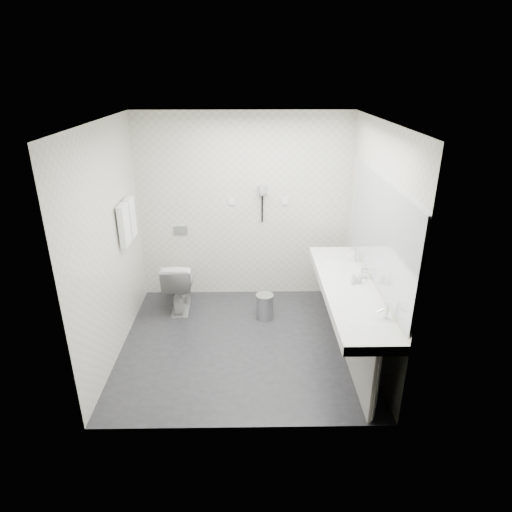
{
  "coord_description": "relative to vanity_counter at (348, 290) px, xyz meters",
  "views": [
    {
      "loc": [
        0.08,
        -4.31,
        2.95
      ],
      "look_at": [
        0.15,
        0.15,
        1.05
      ],
      "focal_mm": 30.74,
      "sensor_mm": 36.0,
      "label": 1
    }
  ],
  "objects": [
    {
      "name": "bin_lid",
      "position": [
        -0.86,
        0.79,
        -0.48
      ],
      "size": [
        0.22,
        0.22,
        0.02
      ],
      "primitive_type": "cylinder",
      "color": "#B2B5BA",
      "rests_on": "pedal_bin"
    },
    {
      "name": "towel_rail",
      "position": [
        -2.47,
        0.75,
        0.75
      ],
      "size": [
        0.02,
        0.62,
        0.02
      ],
      "primitive_type": "cylinder",
      "rotation": [
        1.57,
        0.0,
        0.0
      ],
      "color": "silver",
      "rests_on": "wall_left"
    },
    {
      "name": "flush_plate",
      "position": [
        -1.98,
        1.49,
        0.15
      ],
      "size": [
        0.18,
        0.02,
        0.12
      ],
      "primitive_type": "cube",
      "color": "#B2B5BA",
      "rests_on": "wall_back"
    },
    {
      "name": "vanity_post_far",
      "position": [
        0.05,
        1.04,
        -0.42
      ],
      "size": [
        0.06,
        0.06,
        0.75
      ],
      "primitive_type": "cylinder",
      "color": "silver",
      "rests_on": "floor"
    },
    {
      "name": "pedal_bin",
      "position": [
        -0.86,
        0.79,
        -0.64
      ],
      "size": [
        0.26,
        0.26,
        0.31
      ],
      "primitive_type": "cylinder",
      "rotation": [
        0.0,
        0.0,
        -0.19
      ],
      "color": "#B2B5BA",
      "rests_on": "floor"
    },
    {
      "name": "soap_bottle_a",
      "position": [
        0.12,
        0.07,
        0.1
      ],
      "size": [
        0.07,
        0.07,
        0.11
      ],
      "primitive_type": "imported",
      "rotation": [
        0.0,
        0.0,
        0.52
      ],
      "color": "white",
      "rests_on": "vanity_counter"
    },
    {
      "name": "glass_left",
      "position": [
        0.2,
        0.19,
        0.1
      ],
      "size": [
        0.07,
        0.07,
        0.11
      ],
      "primitive_type": "cylinder",
      "rotation": [
        0.0,
        0.0,
        -0.21
      ],
      "color": "silver",
      "rests_on": "vanity_counter"
    },
    {
      "name": "floor",
      "position": [
        -1.12,
        0.2,
        -0.8
      ],
      "size": [
        2.8,
        2.8,
        0.0
      ],
      "primitive_type": "plane",
      "color": "#232327",
      "rests_on": "ground"
    },
    {
      "name": "wall_left",
      "position": [
        -2.52,
        0.2,
        0.45
      ],
      "size": [
        0.0,
        2.6,
        2.6
      ],
      "primitive_type": "plane",
      "rotation": [
        1.57,
        0.0,
        1.57
      ],
      "color": "beige",
      "rests_on": "floor"
    },
    {
      "name": "toilet",
      "position": [
        -1.98,
        1.06,
        -0.45
      ],
      "size": [
        0.41,
        0.7,
        0.69
      ],
      "primitive_type": "imported",
      "rotation": [
        0.0,
        0.0,
        3.18
      ],
      "color": "silver",
      "rests_on": "floor"
    },
    {
      "name": "soap_bottle_c",
      "position": [
        0.05,
        0.05,
        0.12
      ],
      "size": [
        0.06,
        0.06,
        0.13
      ],
      "primitive_type": "imported",
      "rotation": [
        0.0,
        0.0,
        0.12
      ],
      "color": "white",
      "rests_on": "vanity_counter"
    },
    {
      "name": "towel_far",
      "position": [
        -2.46,
        0.89,
        0.53
      ],
      "size": [
        0.07,
        0.24,
        0.48
      ],
      "primitive_type": "cube",
      "color": "white",
      "rests_on": "towel_rail"
    },
    {
      "name": "towel_near",
      "position": [
        -2.46,
        0.61,
        0.53
      ],
      "size": [
        0.07,
        0.24,
        0.48
      ],
      "primitive_type": "cube",
      "color": "white",
      "rests_on": "towel_rail"
    },
    {
      "name": "ceiling",
      "position": [
        -1.12,
        0.2,
        1.7
      ],
      "size": [
        2.8,
        2.8,
        0.0
      ],
      "primitive_type": "plane",
      "rotation": [
        3.14,
        0.0,
        0.0
      ],
      "color": "silver",
      "rests_on": "wall_back"
    },
    {
      "name": "switch_plate_b",
      "position": [
        -0.57,
        1.49,
        0.55
      ],
      "size": [
        0.09,
        0.02,
        0.09
      ],
      "primitive_type": "cube",
      "color": "silver",
      "rests_on": "wall_back"
    },
    {
      "name": "switch_plate_a",
      "position": [
        -1.27,
        1.49,
        0.55
      ],
      "size": [
        0.09,
        0.02,
        0.09
      ],
      "primitive_type": "cube",
      "color": "silver",
      "rests_on": "wall_back"
    },
    {
      "name": "dryer_barrel",
      "position": [
        -0.88,
        1.4,
        0.73
      ],
      "size": [
        0.08,
        0.14,
        0.08
      ],
      "primitive_type": "cylinder",
      "rotation": [
        1.57,
        0.0,
        0.0
      ],
      "color": "gray",
      "rests_on": "dryer_cradle"
    },
    {
      "name": "vanity_counter",
      "position": [
        0.0,
        0.0,
        0.0
      ],
      "size": [
        0.55,
        2.2,
        0.1
      ],
      "primitive_type": "cube",
      "color": "silver",
      "rests_on": "floor"
    },
    {
      "name": "vanity_panel",
      "position": [
        0.02,
        0.0,
        -0.42
      ],
      "size": [
        0.03,
        2.15,
        0.75
      ],
      "primitive_type": "cube",
      "color": "gray",
      "rests_on": "floor"
    },
    {
      "name": "dryer_cord",
      "position": [
        -0.88,
        1.46,
        0.45
      ],
      "size": [
        0.02,
        0.02,
        0.35
      ],
      "primitive_type": "cylinder",
      "color": "black",
      "rests_on": "dryer_cradle"
    },
    {
      "name": "wall_back",
      "position": [
        -1.12,
        1.5,
        0.45
      ],
      "size": [
        2.8,
        0.0,
        2.8
      ],
      "primitive_type": "plane",
      "rotation": [
        1.57,
        0.0,
        0.0
      ],
      "color": "beige",
      "rests_on": "floor"
    },
    {
      "name": "wall_right",
      "position": [
        0.27,
        0.2,
        0.45
      ],
      "size": [
        0.0,
        2.6,
        2.6
      ],
      "primitive_type": "plane",
      "rotation": [
        1.57,
        0.0,
        -1.57
      ],
      "color": "beige",
      "rests_on": "floor"
    },
    {
      "name": "dryer_cradle",
      "position": [
        -0.88,
        1.47,
        0.7
      ],
      "size": [
        0.1,
        0.04,
        0.14
      ],
      "primitive_type": "cube",
      "color": "gray",
      "rests_on": "wall_back"
    },
    {
      "name": "basin_near",
      "position": [
        0.0,
        -0.65,
        0.04
      ],
      "size": [
        0.4,
        0.31,
        0.05
      ],
      "primitive_type": "ellipsoid",
      "color": "silver",
      "rests_on": "vanity_counter"
    },
    {
      "name": "mirror",
      "position": [
        0.26,
        0.0,
        0.65
      ],
      "size": [
        0.02,
        2.2,
        1.05
      ],
      "primitive_type": "cube",
      "color": "#B2BCC6",
      "rests_on": "wall_right"
    },
    {
      "name": "vanity_post_near",
      "position": [
        0.05,
        -1.04,
        -0.42
      ],
      "size": [
        0.06,
        0.06,
        0.75
      ],
      "primitive_type": "cylinder",
      "color": "silver",
      "rests_on": "floor"
    },
    {
      "name": "faucet_far",
      "position": [
        0.19,
        0.65,
        0.12
      ],
      "size": [
        0.04,
        0.04,
        0.15
      ],
      "primitive_type": "cylinder",
      "color": "silver",
      "rests_on": "vanity_counter"
    },
    {
      "name": "basin_far",
      "position": [
        0.0,
        0.65,
        0.04
      ],
      "size": [
        0.4,
        0.31,
        0.05
      ],
      "primitive_type": "ellipsoid",
      "color": "silver",
      "rests_on": "vanity_counter"
    },
    {
      "name": "faucet_near",
      "position": [
        0.19,
        -0.65,
        0.12
      ],
      "size": [
        0.04,
        0.04,
        0.15
      ],
      "primitive_type": "cylinder",
      "color": "silver",
      "rests_on": "vanity_counter"
    },
    {
      "name": "wall_front",
      "position": [
        -1.12,
        -1.1,
        0.45
      ],
      "size": [
        2.8,
        0.0,
        2.8
      ],
      "primitive_type": "plane",
      "rotation": [
        -1.57,
        0.0,
        0.0
      ],
      "color": "beige",
      "rests_on": "floor"
    }
  ]
}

